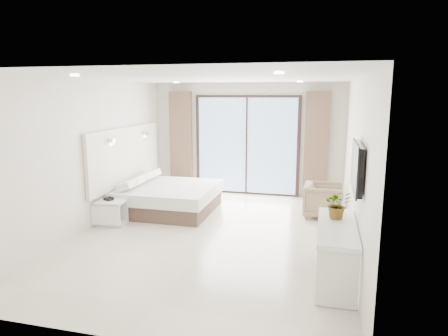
% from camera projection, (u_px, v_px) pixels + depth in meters
% --- Properties ---
extents(ground, '(6.20, 6.20, 0.00)m').
position_uv_depth(ground, '(212.00, 236.00, 6.98)').
color(ground, beige).
rests_on(ground, ground).
extents(room_shell, '(4.62, 6.22, 2.72)m').
position_uv_depth(room_shell, '(214.00, 140.00, 7.55)').
color(room_shell, silver).
rests_on(room_shell, ground).
extents(bed, '(1.94, 1.84, 0.68)m').
position_uv_depth(bed, '(167.00, 197.00, 8.43)').
color(bed, brown).
rests_on(bed, ground).
extents(nightstand, '(0.55, 0.47, 0.47)m').
position_uv_depth(nightstand, '(111.00, 213.00, 7.52)').
color(nightstand, white).
rests_on(nightstand, ground).
extents(phone, '(0.20, 0.18, 0.05)m').
position_uv_depth(phone, '(109.00, 199.00, 7.51)').
color(phone, black).
rests_on(phone, nightstand).
extents(console_desk, '(0.49, 1.58, 0.77)m').
position_uv_depth(console_desk, '(337.00, 240.00, 5.23)').
color(console_desk, white).
rests_on(console_desk, ground).
extents(plant, '(0.43, 0.46, 0.31)m').
position_uv_depth(plant, '(337.00, 207.00, 5.44)').
color(plant, '#33662D').
rests_on(plant, console_desk).
extents(armchair, '(0.70, 0.75, 0.74)m').
position_uv_depth(armchair, '(323.00, 199.00, 8.01)').
color(armchair, '#91845F').
rests_on(armchair, ground).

